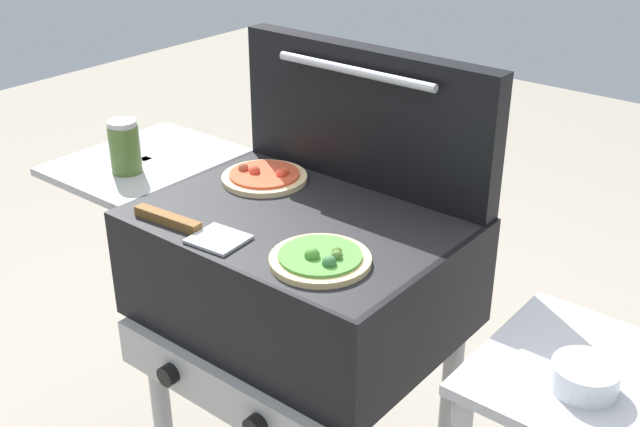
{
  "coord_description": "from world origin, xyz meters",
  "views": [
    {
      "loc": [
        0.92,
        -1.07,
        1.6
      ],
      "look_at": [
        0.05,
        0.0,
        0.92
      ],
      "focal_mm": 44.17,
      "sensor_mm": 36.0,
      "label": 1
    }
  ],
  "objects_px": {
    "grill": "(295,276)",
    "sauce_jar": "(125,147)",
    "spatula": "(188,227)",
    "topping_bowl_near": "(585,378)",
    "pizza_pepperoni": "(264,177)",
    "pizza_veggie": "(321,259)"
  },
  "relations": [
    {
      "from": "pizza_veggie",
      "to": "spatula",
      "type": "distance_m",
      "value": 0.29
    },
    {
      "from": "pizza_veggie",
      "to": "pizza_pepperoni",
      "type": "distance_m",
      "value": 0.39
    },
    {
      "from": "grill",
      "to": "pizza_veggie",
      "type": "xyz_separation_m",
      "value": [
        0.17,
        -0.12,
        0.15
      ]
    },
    {
      "from": "spatula",
      "to": "topping_bowl_near",
      "type": "xyz_separation_m",
      "value": [
        0.75,
        0.14,
        -0.08
      ]
    },
    {
      "from": "pizza_pepperoni",
      "to": "grill",
      "type": "bearing_deg",
      "value": -28.48
    },
    {
      "from": "spatula",
      "to": "topping_bowl_near",
      "type": "relative_size",
      "value": 2.48
    },
    {
      "from": "grill",
      "to": "pizza_pepperoni",
      "type": "relative_size",
      "value": 5.08
    },
    {
      "from": "sauce_jar",
      "to": "spatula",
      "type": "bearing_deg",
      "value": -18.93
    },
    {
      "from": "spatula",
      "to": "pizza_pepperoni",
      "type": "bearing_deg",
      "value": 100.21
    },
    {
      "from": "grill",
      "to": "spatula",
      "type": "bearing_deg",
      "value": -121.65
    },
    {
      "from": "pizza_veggie",
      "to": "spatula",
      "type": "xyz_separation_m",
      "value": [
        -0.28,
        -0.06,
        -0.0
      ]
    },
    {
      "from": "pizza_veggie",
      "to": "topping_bowl_near",
      "type": "height_order",
      "value": "pizza_veggie"
    },
    {
      "from": "pizza_pepperoni",
      "to": "spatula",
      "type": "bearing_deg",
      "value": -79.79
    },
    {
      "from": "grill",
      "to": "pizza_pepperoni",
      "type": "bearing_deg",
      "value": 151.52
    },
    {
      "from": "sauce_jar",
      "to": "topping_bowl_near",
      "type": "height_order",
      "value": "sauce_jar"
    },
    {
      "from": "grill",
      "to": "sauce_jar",
      "type": "distance_m",
      "value": 0.49
    },
    {
      "from": "grill",
      "to": "sauce_jar",
      "type": "height_order",
      "value": "sauce_jar"
    },
    {
      "from": "grill",
      "to": "sauce_jar",
      "type": "bearing_deg",
      "value": -170.7
    },
    {
      "from": "grill",
      "to": "pizza_veggie",
      "type": "bearing_deg",
      "value": -35.87
    },
    {
      "from": "pizza_veggie",
      "to": "sauce_jar",
      "type": "distance_m",
      "value": 0.61
    },
    {
      "from": "spatula",
      "to": "sauce_jar",
      "type": "bearing_deg",
      "value": 161.07
    },
    {
      "from": "grill",
      "to": "spatula",
      "type": "xyz_separation_m",
      "value": [
        -0.11,
        -0.18,
        0.15
      ]
    }
  ]
}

